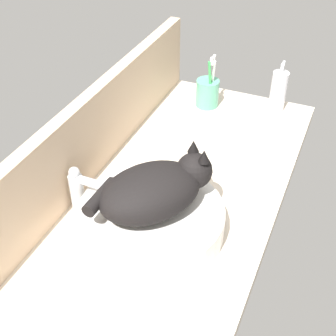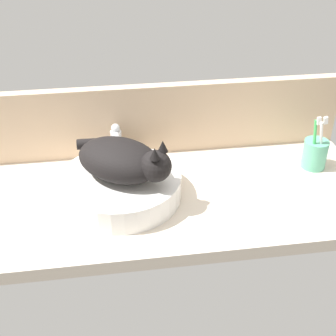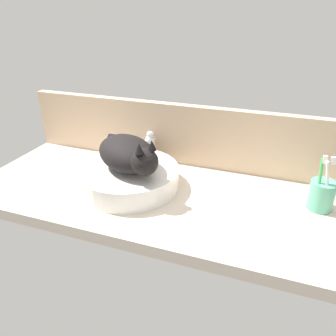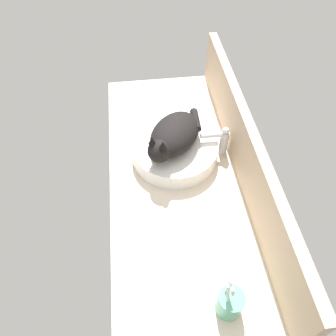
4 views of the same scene
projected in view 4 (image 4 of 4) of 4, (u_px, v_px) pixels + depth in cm
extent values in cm
cube|color=beige|center=(178.00, 179.00, 132.07)|extent=(129.79, 54.10, 4.00)
cube|color=#CCAD8C|center=(245.00, 151.00, 123.16)|extent=(129.79, 3.60, 23.94)
cylinder|color=white|center=(174.00, 150.00, 134.56)|extent=(35.32, 35.32, 7.37)
ellipsoid|color=black|center=(175.00, 134.00, 127.43)|extent=(30.21, 28.49, 11.00)
sphere|color=black|center=(159.00, 151.00, 119.73)|extent=(8.80, 8.80, 8.80)
cone|color=black|center=(163.00, 145.00, 114.31)|extent=(2.80, 2.80, 3.20)
cone|color=black|center=(152.00, 140.00, 115.67)|extent=(2.80, 2.80, 3.20)
cylinder|color=black|center=(195.00, 120.00, 131.72)|extent=(11.10, 3.55, 3.20)
cylinder|color=silver|center=(224.00, 142.00, 134.75)|extent=(3.60, 3.60, 11.00)
cylinder|color=silver|center=(213.00, 135.00, 130.56)|extent=(2.22, 10.00, 2.20)
sphere|color=silver|center=(226.00, 131.00, 129.56)|extent=(2.80, 2.80, 2.80)
cylinder|color=silver|center=(154.00, 336.00, 87.63)|extent=(5.32, 5.32, 13.89)
cylinder|color=silver|center=(153.00, 328.00, 81.16)|extent=(1.20, 1.20, 2.80)
cylinder|color=silver|center=(153.00, 332.00, 79.32)|extent=(2.20, 1.00, 1.00)
cylinder|color=#5BB28E|center=(230.00, 303.00, 95.14)|extent=(7.79, 7.79, 9.43)
cylinder|color=white|center=(228.00, 302.00, 91.36)|extent=(4.05, 2.45, 16.88)
cube|color=white|center=(232.00, 291.00, 84.77)|extent=(1.64, 1.02, 2.64)
cylinder|color=green|center=(226.00, 294.00, 92.72)|extent=(2.22, 2.30, 17.03)
cube|color=white|center=(230.00, 283.00, 86.13)|extent=(1.39, 1.00, 2.54)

